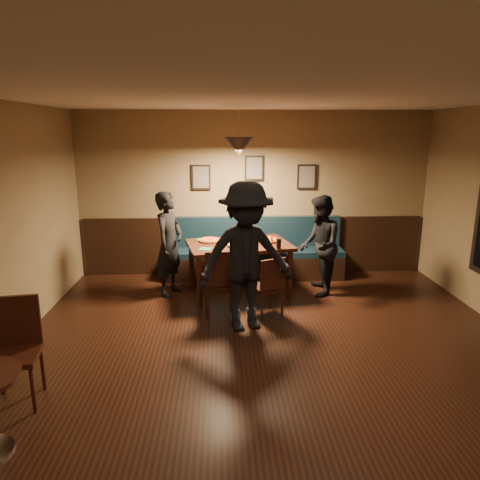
{
  "coord_description": "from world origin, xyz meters",
  "views": [
    {
      "loc": [
        -0.56,
        -4.0,
        2.45
      ],
      "look_at": [
        -0.3,
        2.05,
        0.95
      ],
      "focal_mm": 32.83,
      "sensor_mm": 36.0,
      "label": 1
    }
  ],
  "objects_px": {
    "chair_near_left": "(220,281)",
    "dining_table": "(239,269)",
    "booth_bench": "(255,249)",
    "tabasco_bottle": "(272,239)",
    "chair_near_right": "(266,286)",
    "diner_front": "(246,257)",
    "soda_glass": "(279,244)",
    "cafe_chair_far": "(13,354)",
    "diner_left": "(169,244)",
    "diner_right": "(319,246)"
  },
  "relations": [
    {
      "from": "dining_table",
      "to": "cafe_chair_far",
      "type": "relative_size",
      "value": 1.54
    },
    {
      "from": "booth_bench",
      "to": "diner_right",
      "type": "relative_size",
      "value": 1.96
    },
    {
      "from": "diner_front",
      "to": "dining_table",
      "type": "bearing_deg",
      "value": 74.55
    },
    {
      "from": "diner_right",
      "to": "soda_glass",
      "type": "height_order",
      "value": "diner_right"
    },
    {
      "from": "booth_bench",
      "to": "soda_glass",
      "type": "xyz_separation_m",
      "value": [
        0.26,
        -1.13,
        0.39
      ]
    },
    {
      "from": "chair_near_left",
      "to": "chair_near_right",
      "type": "xyz_separation_m",
      "value": [
        0.63,
        -0.07,
        -0.05
      ]
    },
    {
      "from": "dining_table",
      "to": "soda_glass",
      "type": "relative_size",
      "value": 9.88
    },
    {
      "from": "booth_bench",
      "to": "cafe_chair_far",
      "type": "distance_m",
      "value": 4.29
    },
    {
      "from": "chair_near_left",
      "to": "soda_glass",
      "type": "xyz_separation_m",
      "value": [
        0.85,
        0.4,
        0.42
      ]
    },
    {
      "from": "diner_front",
      "to": "booth_bench",
      "type": "bearing_deg",
      "value": 65.25
    },
    {
      "from": "diner_left",
      "to": "booth_bench",
      "type": "bearing_deg",
      "value": -40.13
    },
    {
      "from": "diner_front",
      "to": "soda_glass",
      "type": "distance_m",
      "value": 1.01
    },
    {
      "from": "diner_right",
      "to": "tabasco_bottle",
      "type": "bearing_deg",
      "value": -83.41
    },
    {
      "from": "chair_near_left",
      "to": "tabasco_bottle",
      "type": "distance_m",
      "value": 1.14
    },
    {
      "from": "dining_table",
      "to": "diner_front",
      "type": "xyz_separation_m",
      "value": [
        0.04,
        -1.2,
        0.54
      ]
    },
    {
      "from": "chair_near_left",
      "to": "cafe_chair_far",
      "type": "xyz_separation_m",
      "value": [
        -1.87,
        -1.98,
        0.02
      ]
    },
    {
      "from": "dining_table",
      "to": "chair_near_right",
      "type": "distance_m",
      "value": 0.87
    },
    {
      "from": "dining_table",
      "to": "tabasco_bottle",
      "type": "xyz_separation_m",
      "value": [
        0.49,
        -0.01,
        0.47
      ]
    },
    {
      "from": "chair_near_right",
      "to": "diner_right",
      "type": "distance_m",
      "value": 1.23
    },
    {
      "from": "soda_glass",
      "to": "tabasco_bottle",
      "type": "relative_size",
      "value": 1.23
    },
    {
      "from": "soda_glass",
      "to": "diner_left",
      "type": "bearing_deg",
      "value": 166.06
    },
    {
      "from": "booth_bench",
      "to": "chair_near_right",
      "type": "xyz_separation_m",
      "value": [
        0.04,
        -1.6,
        -0.08
      ]
    },
    {
      "from": "booth_bench",
      "to": "dining_table",
      "type": "xyz_separation_m",
      "value": [
        -0.3,
        -0.8,
        -0.1
      ]
    },
    {
      "from": "soda_glass",
      "to": "cafe_chair_far",
      "type": "relative_size",
      "value": 0.16
    },
    {
      "from": "soda_glass",
      "to": "tabasco_bottle",
      "type": "bearing_deg",
      "value": 100.89
    },
    {
      "from": "chair_near_left",
      "to": "tabasco_bottle",
      "type": "relative_size",
      "value": 7.55
    },
    {
      "from": "chair_near_right",
      "to": "tabasco_bottle",
      "type": "height_order",
      "value": "tabasco_bottle"
    },
    {
      "from": "booth_bench",
      "to": "tabasco_bottle",
      "type": "height_order",
      "value": "booth_bench"
    },
    {
      "from": "soda_glass",
      "to": "booth_bench",
      "type": "bearing_deg",
      "value": 102.79
    },
    {
      "from": "diner_right",
      "to": "tabasco_bottle",
      "type": "relative_size",
      "value": 12.34
    },
    {
      "from": "tabasco_bottle",
      "to": "booth_bench",
      "type": "bearing_deg",
      "value": 103.55
    },
    {
      "from": "chair_near_right",
      "to": "diner_front",
      "type": "bearing_deg",
      "value": -151.65
    },
    {
      "from": "chair_near_left",
      "to": "dining_table",
      "type": "bearing_deg",
      "value": 62.46
    },
    {
      "from": "chair_near_left",
      "to": "diner_front",
      "type": "relative_size",
      "value": 0.5
    },
    {
      "from": "dining_table",
      "to": "chair_near_left",
      "type": "height_order",
      "value": "chair_near_left"
    },
    {
      "from": "chair_near_right",
      "to": "soda_glass",
      "type": "xyz_separation_m",
      "value": [
        0.22,
        0.47,
        0.47
      ]
    },
    {
      "from": "diner_right",
      "to": "soda_glass",
      "type": "relative_size",
      "value": 10.02
    },
    {
      "from": "diner_front",
      "to": "soda_glass",
      "type": "xyz_separation_m",
      "value": [
        0.52,
        0.86,
        -0.05
      ]
    },
    {
      "from": "booth_bench",
      "to": "soda_glass",
      "type": "distance_m",
      "value": 1.22
    },
    {
      "from": "chair_near_right",
      "to": "diner_right",
      "type": "relative_size",
      "value": 0.55
    },
    {
      "from": "dining_table",
      "to": "diner_left",
      "type": "relative_size",
      "value": 0.95
    },
    {
      "from": "diner_left",
      "to": "diner_right",
      "type": "height_order",
      "value": "diner_left"
    },
    {
      "from": "booth_bench",
      "to": "tabasco_bottle",
      "type": "distance_m",
      "value": 0.91
    },
    {
      "from": "chair_near_left",
      "to": "chair_near_right",
      "type": "height_order",
      "value": "chair_near_left"
    },
    {
      "from": "chair_near_left",
      "to": "soda_glass",
      "type": "relative_size",
      "value": 6.13
    },
    {
      "from": "diner_right",
      "to": "dining_table",
      "type": "bearing_deg",
      "value": -83.68
    },
    {
      "from": "diner_right",
      "to": "chair_near_right",
      "type": "bearing_deg",
      "value": -41.17
    },
    {
      "from": "diner_left",
      "to": "soda_glass",
      "type": "relative_size",
      "value": 10.41
    },
    {
      "from": "cafe_chair_far",
      "to": "diner_front",
      "type": "bearing_deg",
      "value": -154.18
    },
    {
      "from": "booth_bench",
      "to": "diner_front",
      "type": "xyz_separation_m",
      "value": [
        -0.26,
        -1.99,
        0.44
      ]
    }
  ]
}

